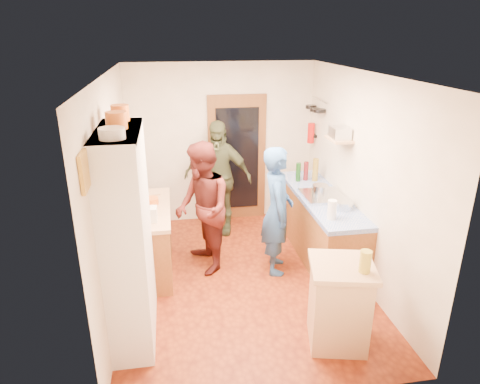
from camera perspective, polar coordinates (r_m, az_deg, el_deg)
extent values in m
cube|color=maroon|center=(5.72, 0.30, -11.52)|extent=(3.00, 4.00, 0.02)
cube|color=silver|center=(4.85, 0.36, 15.62)|extent=(3.00, 4.00, 0.02)
cube|color=silver|center=(7.04, -2.47, 6.41)|extent=(3.00, 0.02, 2.60)
cube|color=silver|center=(3.36, 6.25, -10.66)|extent=(3.00, 0.02, 2.60)
cube|color=silver|center=(5.12, -16.57, -0.07)|extent=(0.02, 4.00, 2.60)
cube|color=silver|center=(5.59, 15.79, 1.75)|extent=(0.02, 4.00, 2.60)
cube|color=brown|center=(7.11, -0.39, 4.47)|extent=(0.95, 0.06, 2.10)
cube|color=black|center=(7.07, -0.35, 4.39)|extent=(0.70, 0.02, 1.70)
cube|color=white|center=(4.44, -14.70, -5.96)|extent=(0.40, 1.20, 2.20)
cube|color=white|center=(4.08, -16.08, 7.71)|extent=(0.40, 1.14, 0.04)
cylinder|color=white|center=(3.74, -16.70, 7.51)|extent=(0.22, 0.22, 0.09)
cylinder|color=orange|center=(4.11, -16.16, 9.17)|extent=(0.19, 0.19, 0.16)
cylinder|color=orange|center=(4.46, -15.70, 10.11)|extent=(0.18, 0.18, 0.16)
cube|color=brown|center=(5.85, -12.20, -6.36)|extent=(0.60, 1.40, 0.85)
cube|color=tan|center=(5.66, -12.54, -2.30)|extent=(0.64, 1.44, 0.05)
cube|color=white|center=(5.22, -12.28, -2.94)|extent=(0.24, 0.16, 0.18)
cylinder|color=white|center=(5.47, -13.23, -1.76)|extent=(0.21, 0.21, 0.20)
cylinder|color=orange|center=(5.74, -11.75, -1.19)|extent=(0.23, 0.23, 0.09)
cube|color=tan|center=(6.10, -12.20, -0.19)|extent=(0.35, 0.29, 0.02)
cube|color=brown|center=(6.22, 10.50, -4.56)|extent=(0.60, 2.20, 0.84)
cube|color=blue|center=(6.05, 10.78, -0.70)|extent=(0.62, 2.22, 0.06)
cube|color=silver|center=(5.96, 11.04, -0.51)|extent=(0.55, 0.58, 0.04)
cylinder|color=silver|center=(5.92, 10.64, 0.28)|extent=(0.22, 0.22, 0.14)
cylinder|color=#143F14|center=(6.50, 7.78, 2.64)|extent=(0.09, 0.09, 0.29)
cylinder|color=#591419|center=(6.57, 8.78, 2.78)|extent=(0.08, 0.08, 0.29)
cylinder|color=olive|center=(6.55, 10.02, 2.94)|extent=(0.09, 0.09, 0.35)
cylinder|color=white|center=(5.27, 12.16, -2.32)|extent=(0.12, 0.12, 0.24)
cylinder|color=silver|center=(5.64, 13.41, -1.60)|extent=(0.30, 0.30, 0.11)
cube|color=tan|center=(4.59, 13.03, -14.58)|extent=(0.66, 0.66, 0.86)
cube|color=tan|center=(4.35, 13.52, -9.68)|extent=(0.74, 0.74, 0.05)
cube|color=white|center=(4.38, 12.77, -9.24)|extent=(0.40, 0.35, 0.02)
cylinder|color=#AD9E2D|center=(4.22, 16.37, -8.89)|extent=(0.13, 0.13, 0.22)
cylinder|color=silver|center=(6.76, 10.61, 11.97)|extent=(0.02, 0.65, 0.02)
cylinder|color=black|center=(6.60, 10.55, 10.62)|extent=(0.18, 0.18, 0.05)
cylinder|color=black|center=(6.79, 9.97, 10.76)|extent=(0.16, 0.16, 0.05)
cylinder|color=black|center=(6.98, 9.44, 11.14)|extent=(0.17, 0.17, 0.05)
cube|color=tan|center=(5.81, 13.08, 6.85)|extent=(0.26, 0.42, 0.03)
cube|color=silver|center=(5.79, 13.15, 7.72)|extent=(0.23, 0.31, 0.15)
cube|color=black|center=(7.04, 9.89, 7.38)|extent=(0.06, 0.10, 0.04)
cylinder|color=red|center=(7.01, 9.45, 7.77)|extent=(0.11, 0.11, 0.32)
cube|color=gold|center=(3.43, -20.08, 2.56)|extent=(0.03, 0.25, 0.30)
imported|color=#294F8B|center=(5.54, 5.33, -2.63)|extent=(0.51, 0.68, 1.71)
imported|color=#4D1A16|center=(5.62, -4.85, -2.02)|extent=(0.82, 0.96, 1.75)
imported|color=#383E26|center=(6.63, -2.90, 1.88)|extent=(1.14, 0.74, 1.80)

